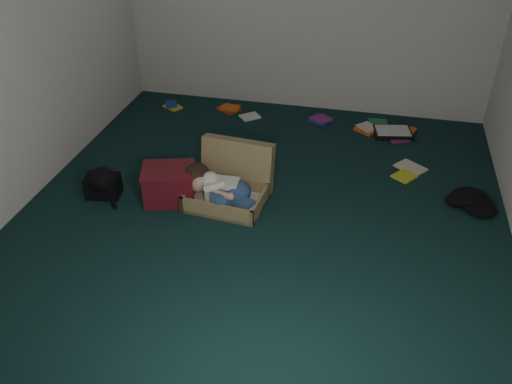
% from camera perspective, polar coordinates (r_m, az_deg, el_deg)
% --- Properties ---
extents(floor, '(4.50, 4.50, 0.00)m').
position_cam_1_polar(floor, '(4.50, 0.43, -2.69)').
color(floor, black).
rests_on(floor, ground).
extents(wall_front, '(4.50, 0.00, 4.50)m').
position_cam_1_polar(wall_front, '(2.03, -13.71, -9.66)').
color(wall_front, silver).
rests_on(wall_front, ground).
extents(wall_left, '(0.00, 4.50, 4.50)m').
position_cam_1_polar(wall_left, '(4.70, -24.77, 13.80)').
color(wall_left, silver).
rests_on(wall_left, ground).
extents(suitcase, '(0.70, 0.69, 0.47)m').
position_cam_1_polar(suitcase, '(4.67, -2.66, 0.93)').
color(suitcase, '#947F51').
rests_on(suitcase, floor).
extents(person, '(0.69, 0.38, 0.29)m').
position_cam_1_polar(person, '(4.54, -3.92, 0.42)').
color(person, white).
rests_on(person, suitcase).
extents(maroon_bin, '(0.52, 0.46, 0.30)m').
position_cam_1_polar(maroon_bin, '(4.69, -9.13, 0.82)').
color(maroon_bin, maroon).
rests_on(maroon_bin, floor).
extents(backpack, '(0.39, 0.33, 0.21)m').
position_cam_1_polar(backpack, '(4.89, -15.82, 0.71)').
color(backpack, black).
rests_on(backpack, floor).
extents(clothing_pile, '(0.47, 0.43, 0.12)m').
position_cam_1_polar(clothing_pile, '(4.89, 21.65, -1.17)').
color(clothing_pile, black).
rests_on(clothing_pile, floor).
extents(paper_tray, '(0.43, 0.36, 0.05)m').
position_cam_1_polar(paper_tray, '(5.92, 14.18, 6.10)').
color(paper_tray, black).
rests_on(paper_tray, floor).
extents(book_scatter, '(2.89, 1.29, 0.02)m').
position_cam_1_polar(book_scatter, '(5.87, 7.71, 6.45)').
color(book_scatter, '#CED926').
rests_on(book_scatter, floor).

